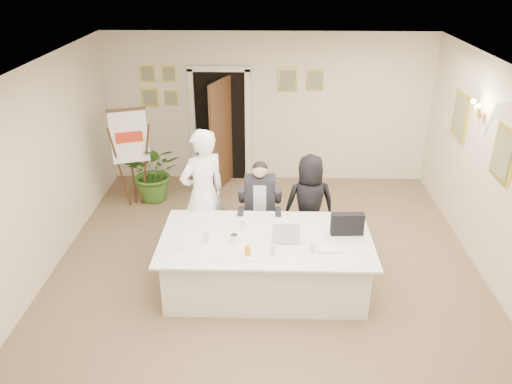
{
  "coord_description": "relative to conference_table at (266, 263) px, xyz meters",
  "views": [
    {
      "loc": [
        0.03,
        -5.53,
        4.07
      ],
      "look_at": [
        -0.15,
        0.6,
        1.08
      ],
      "focal_mm": 35.0,
      "sensor_mm": 36.0,
      "label": 1
    }
  ],
  "objects": [
    {
      "name": "plate_near",
      "position": [
        -0.17,
        -0.46,
        0.39
      ],
      "size": [
        0.21,
        0.21,
        0.01
      ],
      "primitive_type": "cylinder",
      "rotation": [
        0.0,
        0.0,
        -0.03
      ],
      "color": "white",
      "rests_on": "conference_table"
    },
    {
      "name": "flip_chart",
      "position": [
        -2.3,
        2.33,
        0.41
      ],
      "size": [
        0.63,
        0.47,
        1.73
      ],
      "color": "#371B11",
      "rests_on": "floor"
    },
    {
      "name": "pictures_back_wall",
      "position": [
        -0.8,
        3.56,
        1.46
      ],
      "size": [
        3.4,
        0.06,
        0.8
      ],
      "primitive_type": null,
      "color": "#E1D04C",
      "rests_on": "wall_back"
    },
    {
      "name": "plate_mid",
      "position": [
        -0.56,
        -0.46,
        0.39
      ],
      "size": [
        0.26,
        0.26,
        0.01
      ],
      "primitive_type": "cylinder",
      "rotation": [
        0.0,
        0.0,
        -0.09
      ],
      "color": "white",
      "rests_on": "conference_table"
    },
    {
      "name": "glass_a",
      "position": [
        -0.74,
        -0.11,
        0.45
      ],
      "size": [
        0.08,
        0.08,
        0.14
      ],
      "primitive_type": "cylinder",
      "rotation": [
        0.0,
        0.0,
        -0.14
      ],
      "color": "silver",
      "rests_on": "conference_table"
    },
    {
      "name": "paper_stack",
      "position": [
        0.77,
        -0.26,
        0.4
      ],
      "size": [
        0.29,
        0.21,
        0.03
      ],
      "primitive_type": "cube",
      "rotation": [
        0.0,
        0.0,
        0.05
      ],
      "color": "white",
      "rests_on": "conference_table"
    },
    {
      "name": "glass_c",
      "position": [
        0.56,
        -0.32,
        0.45
      ],
      "size": [
        0.08,
        0.08,
        0.14
      ],
      "primitive_type": "cylinder",
      "rotation": [
        0.0,
        0.0,
        -0.28
      ],
      "color": "silver",
      "rests_on": "conference_table"
    },
    {
      "name": "laptop",
      "position": [
        0.25,
        -0.0,
        0.52
      ],
      "size": [
        0.36,
        0.37,
        0.28
      ],
      "primitive_type": null,
      "rotation": [
        0.0,
        0.0,
        0.04
      ],
      "color": "#B7BABC",
      "rests_on": "conference_table"
    },
    {
      "name": "oj_glass",
      "position": [
        -0.21,
        -0.41,
        0.45
      ],
      "size": [
        0.09,
        0.09,
        0.13
      ],
      "primitive_type": "cylinder",
      "rotation": [
        0.0,
        0.0,
        0.25
      ],
      "color": "orange",
      "rests_on": "conference_table"
    },
    {
      "name": "glass_b",
      "position": [
        0.08,
        -0.39,
        0.45
      ],
      "size": [
        0.07,
        0.07,
        0.14
      ],
      "primitive_type": "cylinder",
      "rotation": [
        0.0,
        0.0,
        -0.19
      ],
      "color": "silver",
      "rests_on": "conference_table"
    },
    {
      "name": "wall_sconce",
      "position": [
        2.9,
        1.29,
        1.71
      ],
      "size": [
        0.2,
        0.3,
        0.24
      ],
      "primitive_type": null,
      "color": "gold",
      "rests_on": "wall_right"
    },
    {
      "name": "doorway",
      "position": [
        -0.88,
        3.41,
        0.65
      ],
      "size": [
        1.14,
        0.86,
        2.2
      ],
      "color": "black",
      "rests_on": "floor"
    },
    {
      "name": "wall_back",
      "position": [
        0.0,
        3.59,
        1.01
      ],
      "size": [
        6.0,
        0.1,
        2.8
      ],
      "primitive_type": "cube",
      "color": "beige",
      "rests_on": "floor"
    },
    {
      "name": "wall_left",
      "position": [
        -3.0,
        0.09,
        1.01
      ],
      "size": [
        0.1,
        7.0,
        2.8
      ],
      "primitive_type": "cube",
      "color": "beige",
      "rests_on": "floor"
    },
    {
      "name": "pictures_right_wall",
      "position": [
        2.97,
        1.29,
        1.36
      ],
      "size": [
        0.06,
        2.2,
        0.8
      ],
      "primitive_type": null,
      "color": "#E1D04C",
      "rests_on": "wall_right"
    },
    {
      "name": "seated_man",
      "position": [
        -0.1,
        0.98,
        0.31
      ],
      "size": [
        0.66,
        0.7,
        1.41
      ],
      "primitive_type": null,
      "rotation": [
        0.0,
        0.0,
        -0.1
      ],
      "color": "black",
      "rests_on": "floor"
    },
    {
      "name": "laptop_bag",
      "position": [
        1.04,
        0.12,
        0.53
      ],
      "size": [
        0.42,
        0.14,
        0.29
      ],
      "primitive_type": "cube",
      "rotation": [
        0.0,
        0.0,
        0.06
      ],
      "color": "black",
      "rests_on": "conference_table"
    },
    {
      "name": "plate_left",
      "position": [
        -1.01,
        -0.25,
        0.39
      ],
      "size": [
        0.25,
        0.25,
        0.01
      ],
      "primitive_type": "cylinder",
      "rotation": [
        0.0,
        0.0,
        0.25
      ],
      "color": "white",
      "rests_on": "conference_table"
    },
    {
      "name": "potted_palm",
      "position": [
        -2.0,
        2.59,
        0.14
      ],
      "size": [
        1.0,
        0.88,
        1.06
      ],
      "primitive_type": "imported",
      "rotation": [
        0.0,
        0.0,
        0.06
      ],
      "color": "#376421",
      "rests_on": "floor"
    },
    {
      "name": "ceiling",
      "position": [
        0.0,
        0.09,
        2.41
      ],
      "size": [
        6.0,
        7.0,
        0.02
      ],
      "primitive_type": "cube",
      "color": "white",
      "rests_on": "wall_back"
    },
    {
      "name": "conference_table",
      "position": [
        0.0,
        0.0,
        0.0
      ],
      "size": [
        2.69,
        1.43,
        0.78
      ],
      "color": "white",
      "rests_on": "floor"
    },
    {
      "name": "standing_woman",
      "position": [
        0.62,
        0.99,
        0.36
      ],
      "size": [
        0.78,
        0.55,
        1.5
      ],
      "primitive_type": "imported",
      "rotation": [
        0.0,
        0.0,
        3.24
      ],
      "color": "black",
      "rests_on": "floor"
    },
    {
      "name": "glass_d",
      "position": [
        -0.3,
        0.23,
        0.45
      ],
      "size": [
        0.08,
        0.08,
        0.14
      ],
      "primitive_type": "cylinder",
      "rotation": [
        0.0,
        0.0,
        -0.31
      ],
      "color": "silver",
      "rests_on": "conference_table"
    },
    {
      "name": "floor",
      "position": [
        0.0,
        0.09,
        -0.39
      ],
      "size": [
        7.0,
        7.0,
        0.0
      ],
      "primitive_type": "plane",
      "color": "brown",
      "rests_on": "ground"
    },
    {
      "name": "standing_man",
      "position": [
        -0.9,
        0.86,
        0.57
      ],
      "size": [
        0.84,
        0.79,
        1.92
      ],
      "primitive_type": "imported",
      "rotation": [
        0.0,
        0.0,
        3.79
      ],
      "color": "white",
      "rests_on": "floor"
    },
    {
      "name": "steel_jug",
      "position": [
        -0.4,
        -0.12,
        0.44
      ],
      "size": [
        0.11,
        0.11,
        0.11
      ],
      "primitive_type": "cylinder",
      "rotation": [
        0.0,
        0.0,
        -0.26
      ],
      "color": "silver",
      "rests_on": "conference_table"
    }
  ]
}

